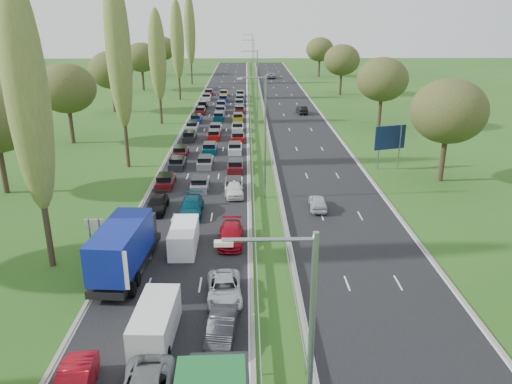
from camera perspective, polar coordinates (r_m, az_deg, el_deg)
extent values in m
plane|color=#265019|center=(85.56, 0.12, 8.00)|extent=(260.00, 260.00, 0.00)
cube|color=black|center=(88.13, -4.35, 8.29)|extent=(10.50, 215.00, 0.04)
cube|color=black|center=(88.40, 4.51, 8.32)|extent=(10.50, 215.00, 0.04)
cube|color=gray|center=(87.88, -0.67, 8.67)|extent=(0.06, 215.00, 0.32)
cube|color=gray|center=(87.93, 0.84, 8.68)|extent=(0.06, 215.00, 0.32)
cylinder|color=gray|center=(48.15, 1.06, 6.07)|extent=(0.18, 0.18, 12.00)
cylinder|color=gray|center=(82.56, 0.15, 11.80)|extent=(0.18, 0.18, 12.00)
cylinder|color=gray|center=(117.33, -0.23, 14.14)|extent=(0.18, 0.18, 12.00)
cylinder|color=gray|center=(152.20, -0.44, 15.41)|extent=(0.18, 0.18, 12.00)
cylinder|color=#2D2116|center=(38.26, -22.86, -2.97)|extent=(0.44, 0.44, 7.20)
ellipsoid|color=#5C6D2E|center=(36.05, -24.71, 10.07)|extent=(2.80, 2.80, 16.00)
cylinder|color=#2D2116|center=(60.97, -14.65, 6.38)|extent=(0.44, 0.44, 7.92)
ellipsoid|color=#5C6D2E|center=(59.60, -15.47, 15.46)|extent=(2.80, 2.80, 17.60)
cylinder|color=#2D2116|center=(85.15, -10.85, 9.81)|extent=(0.44, 0.44, 6.48)
ellipsoid|color=#5C6D2E|center=(84.20, -11.21, 15.13)|extent=(2.80, 2.80, 14.40)
cylinder|color=#2D2116|center=(109.56, -8.75, 12.26)|extent=(0.44, 0.44, 7.20)
ellipsoid|color=#5C6D2E|center=(108.81, -8.99, 16.86)|extent=(2.80, 2.80, 16.00)
cylinder|color=#2D2116|center=(134.19, -7.39, 13.81)|extent=(0.44, 0.44, 7.92)
ellipsoid|color=#5C6D2E|center=(133.57, -7.58, 17.94)|extent=(2.80, 2.80, 17.60)
cylinder|color=#2D2116|center=(56.66, -26.93, 2.25)|extent=(0.56, 0.56, 4.84)
cylinder|color=#2D2116|center=(75.50, -20.34, 7.07)|extent=(0.56, 0.56, 4.84)
ellipsoid|color=#38471E|center=(74.64, -20.83, 11.02)|extent=(8.00, 8.00, 6.80)
cylinder|color=#2D2116|center=(98.11, -15.93, 10.20)|extent=(0.56, 0.56, 4.84)
ellipsoid|color=#38471E|center=(97.44, -16.23, 13.26)|extent=(8.00, 8.00, 6.80)
cylinder|color=#2D2116|center=(125.14, -12.78, 12.37)|extent=(0.56, 0.56, 4.84)
ellipsoid|color=#38471E|center=(124.62, -12.97, 14.77)|extent=(8.00, 8.00, 6.80)
cylinder|color=#2D2116|center=(156.45, -10.49, 13.90)|extent=(0.56, 0.56, 4.84)
ellipsoid|color=#38471E|center=(156.04, -10.62, 15.82)|extent=(8.00, 8.00, 6.80)
cylinder|color=#2D2116|center=(57.92, 20.55, 3.50)|extent=(0.56, 0.56, 4.84)
ellipsoid|color=#38471E|center=(56.79, 21.18, 8.61)|extent=(8.00, 8.00, 6.80)
cylinder|color=#2D2116|center=(82.94, 13.96, 8.75)|extent=(0.56, 0.56, 4.84)
ellipsoid|color=#38471E|center=(82.16, 14.26, 12.37)|extent=(8.00, 8.00, 6.80)
cylinder|color=#2D2116|center=(116.69, 9.64, 12.07)|extent=(0.56, 0.56, 4.84)
ellipsoid|color=#38471E|center=(116.14, 9.79, 14.65)|extent=(8.00, 8.00, 6.80)
cylinder|color=#2D2116|center=(151.02, 7.22, 13.87)|extent=(0.56, 0.56, 4.84)
ellipsoid|color=#38471E|center=(150.59, 7.31, 15.86)|extent=(8.00, 8.00, 6.80)
cube|color=#590F14|center=(53.88, -10.28, 1.09)|extent=(1.75, 4.00, 0.80)
cube|color=black|center=(60.24, -8.96, 3.16)|extent=(1.75, 4.00, 0.80)
cube|color=#590F14|center=(65.19, -8.59, 4.45)|extent=(1.75, 4.00, 0.80)
cube|color=black|center=(73.47, -7.60, 6.22)|extent=(1.75, 4.00, 0.80)
cube|color=#B2B7BC|center=(80.02, -7.27, 7.34)|extent=(1.75, 4.00, 0.80)
cube|color=navy|center=(85.89, -6.85, 8.20)|extent=(1.75, 4.00, 0.80)
cube|color=#590F14|center=(93.26, -6.36, 9.13)|extent=(1.75, 4.00, 0.80)
cube|color=black|center=(99.36, -6.09, 9.79)|extent=(1.75, 4.00, 0.80)
cube|color=silver|center=(108.88, -5.66, 10.66)|extent=(1.75, 4.00, 0.80)
cube|color=#590F14|center=(115.73, -5.40, 11.21)|extent=(1.75, 4.00, 0.80)
cube|color=slate|center=(52.52, -6.40, 0.80)|extent=(1.75, 4.00, 0.80)
cube|color=slate|center=(60.22, -5.82, 3.29)|extent=(1.75, 4.00, 0.80)
cube|color=#053F4C|center=(66.51, -5.29, 4.89)|extent=(1.75, 4.00, 0.80)
cube|color=#A50C0A|center=(73.94, -4.81, 6.41)|extent=(1.75, 4.00, 0.80)
cube|color=slate|center=(78.29, -4.62, 7.16)|extent=(1.75, 4.00, 0.80)
cube|color=#053F4C|center=(87.62, -4.27, 8.52)|extent=(1.75, 4.00, 0.80)
cube|color=slate|center=(93.59, -4.06, 9.24)|extent=(1.75, 4.00, 0.80)
cube|color=navy|center=(99.44, -3.99, 9.86)|extent=(1.75, 4.00, 0.80)
cube|color=navy|center=(106.33, -3.76, 10.50)|extent=(1.75, 4.00, 0.80)
cube|color=#BF990C|center=(113.62, -3.70, 11.09)|extent=(1.75, 4.00, 0.80)
cube|color=silver|center=(51.83, -2.53, 0.65)|extent=(1.75, 4.00, 0.80)
cube|color=#590F14|center=(58.46, -2.37, 2.88)|extent=(1.75, 4.00, 0.80)
cube|color=silver|center=(66.38, -2.41, 4.93)|extent=(1.75, 4.00, 0.80)
cube|color=#A50C0A|center=(72.51, -2.10, 6.20)|extent=(1.75, 4.00, 0.80)
cube|color=silver|center=(78.84, -2.11, 7.30)|extent=(1.75, 4.00, 0.80)
cube|color=#BF990C|center=(86.61, -2.07, 8.43)|extent=(1.75, 4.00, 0.80)
cube|color=#590F14|center=(93.80, -1.90, 9.30)|extent=(1.75, 4.00, 0.80)
cube|color=slate|center=(100.96, -1.92, 10.04)|extent=(1.75, 4.00, 0.80)
cube|color=black|center=(106.14, -1.83, 10.52)|extent=(1.75, 4.00, 0.80)
cube|color=silver|center=(112.73, -1.81, 11.06)|extent=(1.75, 4.00, 0.80)
imported|color=white|center=(36.95, -14.27, -7.74)|extent=(2.53, 4.92, 1.33)
imported|color=black|center=(47.26, -11.25, -1.34)|extent=(1.85, 4.54, 1.32)
imported|color=#053D4F|center=(45.89, -7.38, -1.67)|extent=(2.09, 5.03, 1.45)
imported|color=black|center=(28.99, -3.95, -15.31)|extent=(1.84, 4.36, 1.40)
imported|color=#ABB0B5|center=(32.62, -3.63, -11.04)|extent=(2.49, 4.89, 1.32)
imported|color=#A50A19|center=(39.97, -2.89, -4.90)|extent=(2.04, 4.81, 1.39)
imported|color=white|center=(50.27, -2.48, 0.42)|extent=(1.99, 4.40, 1.47)
imported|color=#B2B7BD|center=(47.08, 7.09, -1.17)|extent=(1.75, 3.98, 1.33)
imported|color=black|center=(93.21, 5.27, 9.35)|extent=(1.88, 4.51, 1.45)
imported|color=gray|center=(146.05, 1.71, 13.17)|extent=(2.64, 5.61, 1.55)
cube|color=black|center=(36.91, -14.49, -7.74)|extent=(2.48, 9.31, 0.50)
cube|color=navy|center=(35.11, -15.15, -5.88)|extent=(2.59, 7.04, 2.73)
cube|color=silver|center=(32.10, -16.58, -8.55)|extent=(2.52, 0.06, 2.63)
cube|color=black|center=(39.63, -13.48, -4.32)|extent=(2.52, 2.28, 2.20)
cylinder|color=black|center=(40.01, -13.38, -5.73)|extent=(2.17, 1.00, 1.00)
cylinder|color=black|center=(34.07, -15.74, -10.69)|extent=(2.17, 1.00, 1.00)
cube|color=silver|center=(29.27, -11.43, -14.44)|extent=(2.04, 5.10, 2.04)
cube|color=black|center=(31.18, -10.71, -12.30)|extent=(1.99, 0.82, 1.63)
cylinder|color=black|center=(31.16, -12.43, -13.81)|extent=(0.26, 0.69, 0.69)
cylinder|color=black|center=(28.24, -10.09, -17.57)|extent=(0.26, 0.69, 0.69)
cube|color=white|center=(39.11, -8.24, -5.14)|extent=(1.94, 4.86, 1.94)
cube|color=black|center=(41.09, -7.88, -4.01)|extent=(1.89, 0.78, 1.55)
cylinder|color=black|center=(40.91, -9.09, -5.10)|extent=(0.24, 0.66, 0.66)
cylinder|color=black|center=(37.93, -7.21, -7.08)|extent=(0.24, 0.66, 0.66)
cylinder|color=gray|center=(41.83, -18.46, -4.29)|extent=(0.16, 0.16, 2.10)
cylinder|color=gray|center=(41.60, -17.41, -4.31)|extent=(0.16, 0.16, 2.10)
cube|color=silver|center=(41.51, -18.02, -3.60)|extent=(1.50, 0.13, 1.00)
cylinder|color=gray|center=(60.24, 13.88, 4.95)|extent=(0.16, 0.16, 5.20)
cylinder|color=gray|center=(60.90, 16.08, 4.91)|extent=(0.16, 0.16, 5.20)
cube|color=#12204F|center=(60.28, 15.09, 6.04)|extent=(3.85, 1.29, 2.80)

